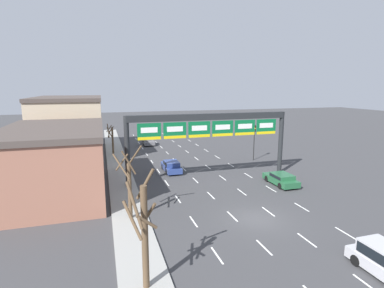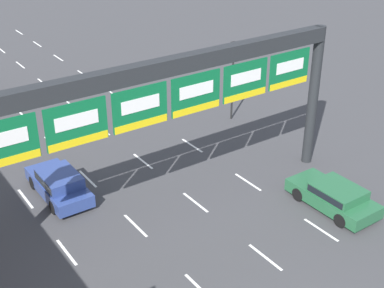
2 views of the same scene
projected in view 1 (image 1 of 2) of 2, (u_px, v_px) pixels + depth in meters
ground_plane at (257, 219)px, 23.81m from camera, size 220.00×220.00×0.00m
sidewalk_left at (134, 235)px, 21.05m from camera, size 2.80×110.00×0.15m
lane_dashes at (202, 173)px, 36.50m from camera, size 10.02×67.00×0.01m
sign_gantry at (210, 128)px, 32.92m from camera, size 18.63×0.70×7.50m
building_near at (55, 160)px, 29.21m from camera, size 9.17×15.39×6.58m
building_far at (70, 126)px, 45.91m from camera, size 9.44×16.40×8.92m
car_grey at (148, 141)px, 54.32m from camera, size 1.95×3.97×1.37m
car_green at (281, 179)px, 32.10m from camera, size 1.98×4.39×1.24m
car_blue at (171, 166)px, 37.05m from camera, size 1.83×4.47×1.35m
traffic_light_near_gantry at (254, 136)px, 42.36m from camera, size 0.30×0.35×5.05m
tree_bare_closest at (144, 231)px, 14.88m from camera, size 1.72×1.71×6.23m
tree_bare_second at (129, 183)px, 23.19m from camera, size 2.31×2.31×5.77m
tree_bare_third at (112, 138)px, 46.45m from camera, size 1.18×1.73×4.65m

